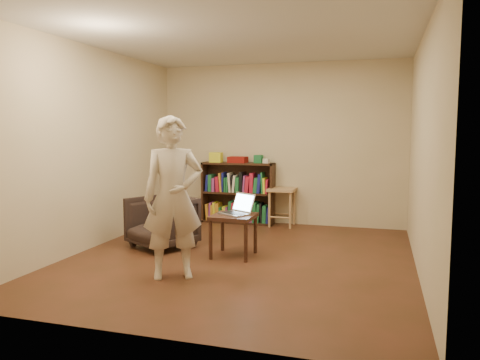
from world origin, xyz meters
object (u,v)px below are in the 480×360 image
(side_table, at_px, (234,222))
(armchair, at_px, (162,222))
(bookshelf, at_px, (238,196))
(laptop, at_px, (238,209))
(person, at_px, (173,198))
(stool, at_px, (282,195))

(side_table, bearing_deg, armchair, 172.46)
(bookshelf, distance_m, laptop, 2.05)
(person, bearing_deg, stool, 50.53)
(bookshelf, bearing_deg, person, -86.03)
(bookshelf, bearing_deg, armchair, -103.93)
(stool, xyz_separation_m, side_table, (-0.19, -1.96, -0.07))
(bookshelf, xyz_separation_m, armchair, (-0.47, -1.88, -0.10))
(stool, distance_m, laptop, 1.90)
(laptop, height_order, person, person)
(stool, height_order, person, person)
(armchair, height_order, laptop, laptop)
(stool, bearing_deg, side_table, -95.66)
(bookshelf, relative_size, stool, 1.96)
(side_table, bearing_deg, bookshelf, 105.39)
(stool, height_order, armchair, armchair)
(side_table, bearing_deg, stool, 84.34)
(person, bearing_deg, side_table, 41.00)
(laptop, bearing_deg, bookshelf, 138.04)
(bookshelf, height_order, stool, bookshelf)
(bookshelf, distance_m, person, 3.01)
(stool, bearing_deg, armchair, -123.77)
(bookshelf, xyz_separation_m, person, (0.21, -2.98, 0.40))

